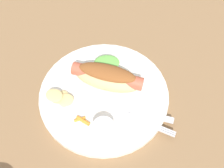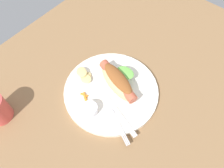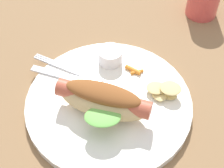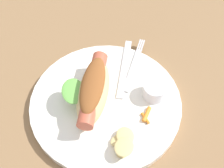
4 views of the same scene
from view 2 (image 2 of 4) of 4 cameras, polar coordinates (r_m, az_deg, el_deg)
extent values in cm
cube|color=olive|center=(75.65, 0.58, -1.63)|extent=(120.00, 90.00, 1.80)
cylinder|color=white|center=(73.49, -0.13, -1.88)|extent=(30.26, 30.26, 1.60)
ellipsoid|color=#DBB77A|center=(71.23, 1.43, 0.42)|extent=(10.05, 16.55, 5.31)
cylinder|color=#C1563D|center=(70.45, 1.45, 0.83)|extent=(7.75, 16.71, 3.07)
ellipsoid|color=brown|center=(69.29, 1.47, 1.45)|extent=(7.99, 13.90, 2.38)
ellipsoid|color=#6BB74C|center=(72.11, 3.29, 2.87)|extent=(4.57, 6.10, 0.82)
cylinder|color=white|center=(68.17, -5.42, -6.48)|extent=(4.72, 4.72, 2.96)
cube|color=silver|center=(68.27, 0.58, -8.36)|extent=(6.22, 11.32, 0.40)
cube|color=silver|center=(65.83, 3.13, -13.98)|extent=(1.64, 3.02, 0.40)
cube|color=silver|center=(65.91, 3.49, -13.81)|extent=(1.64, 3.02, 0.40)
cube|color=silver|center=(65.99, 3.85, -13.65)|extent=(1.64, 3.02, 0.40)
cube|color=silver|center=(68.63, 1.95, -7.78)|extent=(6.04, 15.65, 0.36)
ellipsoid|color=#D8BF79|center=(76.29, -7.26, 2.27)|extent=(3.84, 4.22, 0.50)
ellipsoid|color=#D8BF79|center=(75.23, -6.45, 1.67)|extent=(4.77, 3.56, 0.85)
ellipsoid|color=#D8BF79|center=(74.37, -6.53, 1.35)|extent=(3.44, 3.77, 0.74)
ellipsoid|color=#D8BF79|center=(75.02, -7.60, 3.03)|extent=(4.79, 5.04, 0.99)
cylinder|color=orange|center=(71.59, -6.74, -3.25)|extent=(2.48, 3.21, 0.83)
cylinder|color=orange|center=(72.12, -6.95, -2.72)|extent=(1.37, 2.58, 0.60)
camera|label=1|loc=(0.25, -53.09, 9.49)|focal=42.19mm
camera|label=3|loc=(0.72, 25.24, 43.71)|focal=54.64mm
camera|label=4|loc=(0.66, -27.65, 42.13)|focal=47.39mm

